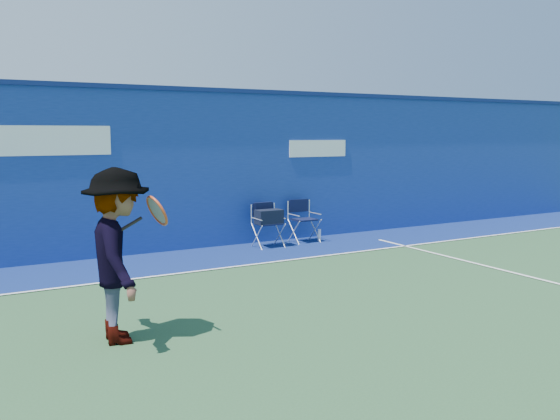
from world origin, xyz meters
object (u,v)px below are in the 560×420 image
water_bottle (319,235)px  directors_chair_right (304,229)px  directors_chair_left (268,229)px  tennis_player (118,255)px

water_bottle → directors_chair_right: bearing=159.0°
directors_chair_left → tennis_player: bearing=-135.1°
directors_chair_right → tennis_player: tennis_player is taller
directors_chair_left → water_bottle: (1.20, 0.01, -0.24)m
water_bottle → tennis_player: tennis_player is taller
directors_chair_right → tennis_player: bearing=-140.2°
water_bottle → directors_chair_left: bearing=-179.7°
directors_chair_left → directors_chair_right: bearing=7.7°
water_bottle → tennis_player: bearing=-142.7°
directors_chair_left → tennis_player: 5.51m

